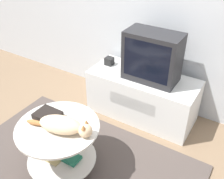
% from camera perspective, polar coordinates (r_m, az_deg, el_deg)
% --- Properties ---
extents(ground_plane, '(12.00, 12.00, 0.00)m').
position_cam_1_polar(ground_plane, '(2.47, -8.04, -16.88)').
color(ground_plane, '#7F664C').
extents(rug, '(2.09, 1.34, 0.02)m').
position_cam_1_polar(rug, '(2.47, -8.06, -16.74)').
color(rug, '#4C423D').
rests_on(rug, ground_plane).
extents(tv_stand, '(1.15, 0.49, 0.50)m').
position_cam_1_polar(tv_stand, '(2.89, 6.58, -1.41)').
color(tv_stand, silver).
rests_on(tv_stand, ground_plane).
extents(tv, '(0.54, 0.29, 0.50)m').
position_cam_1_polar(tv, '(2.61, 8.74, 7.04)').
color(tv, '#232326').
rests_on(tv, tv_stand).
extents(speaker, '(0.09, 0.09, 0.09)m').
position_cam_1_polar(speaker, '(2.95, -0.59, 6.21)').
color(speaker, black).
rests_on(speaker, tv_stand).
extents(coffee_table, '(0.67, 0.67, 0.48)m').
position_cam_1_polar(coffee_table, '(2.26, -11.23, -11.28)').
color(coffee_table, '#B2B2B7').
rests_on(coffee_table, rug).
extents(dvd_box, '(0.20, 0.17, 0.05)m').
position_cam_1_polar(dvd_box, '(2.23, -13.80, -5.44)').
color(dvd_box, black).
rests_on(dvd_box, coffee_table).
extents(cat, '(0.54, 0.26, 0.13)m').
position_cam_1_polar(cat, '(2.05, -10.54, -7.68)').
color(cat, beige).
rests_on(cat, coffee_table).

